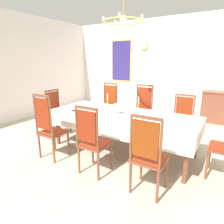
{
  "coord_description": "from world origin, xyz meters",
  "views": [
    {
      "loc": [
        1.73,
        -3.17,
        1.77
      ],
      "look_at": [
        -0.18,
        -0.09,
        0.79
      ],
      "focal_mm": 30.91,
      "sensor_mm": 36.0,
      "label": 1
    }
  ],
  "objects_px": {
    "soup_tureen": "(119,108)",
    "bowl_far_left": "(158,127)",
    "candlestick_west": "(107,104)",
    "spoon_secondary": "(71,111)",
    "chandelier": "(123,21)",
    "mounted_clock": "(144,45)",
    "chair_south_b": "(92,140)",
    "candlestick_east": "(138,108)",
    "spoon_primary": "(192,118)",
    "framed_painting": "(121,61)",
    "chair_north_b": "(142,111)",
    "chair_head_west": "(57,111)",
    "chair_north_a": "(108,106)",
    "bowl_near_left": "(186,116)",
    "bowl_near_right": "(74,111)",
    "chair_north_c": "(182,119)",
    "dining_table": "(122,117)",
    "chair_south_a": "(49,127)",
    "chair_south_c": "(148,154)"
  },
  "relations": [
    {
      "from": "soup_tureen",
      "to": "bowl_far_left",
      "type": "xyz_separation_m",
      "value": [
        0.94,
        -0.44,
        -0.08
      ]
    },
    {
      "from": "candlestick_west",
      "to": "spoon_secondary",
      "type": "bearing_deg",
      "value": -147.92
    },
    {
      "from": "chandelier",
      "to": "mounted_clock",
      "type": "bearing_deg",
      "value": 106.76
    },
    {
      "from": "chair_south_b",
      "to": "candlestick_east",
      "type": "xyz_separation_m",
      "value": [
        0.33,
        0.96,
        0.34
      ]
    },
    {
      "from": "soup_tureen",
      "to": "chandelier",
      "type": "relative_size",
      "value": 0.37
    },
    {
      "from": "bowl_far_left",
      "to": "chandelier",
      "type": "distance_m",
      "value": 1.89
    },
    {
      "from": "spoon_primary",
      "to": "framed_painting",
      "type": "distance_m",
      "value": 4.34
    },
    {
      "from": "chair_north_b",
      "to": "chair_head_west",
      "type": "distance_m",
      "value": 2.07
    },
    {
      "from": "chair_south_b",
      "to": "spoon_primary",
      "type": "bearing_deg",
      "value": 48.69
    },
    {
      "from": "chair_north_a",
      "to": "mounted_clock",
      "type": "xyz_separation_m",
      "value": [
        -0.04,
        2.33,
        1.66
      ]
    },
    {
      "from": "chair_north_b",
      "to": "soup_tureen",
      "type": "relative_size",
      "value": 4.64
    },
    {
      "from": "chair_north_b",
      "to": "spoon_secondary",
      "type": "relative_size",
      "value": 6.86
    },
    {
      "from": "chair_north_b",
      "to": "chair_head_west",
      "type": "bearing_deg",
      "value": 27.93
    },
    {
      "from": "chair_head_west",
      "to": "candlestick_west",
      "type": "bearing_deg",
      "value": 90.0
    },
    {
      "from": "chair_north_b",
      "to": "spoon_primary",
      "type": "relative_size",
      "value": 6.96
    },
    {
      "from": "chair_south_b",
      "to": "bowl_far_left",
      "type": "distance_m",
      "value": 1.02
    },
    {
      "from": "bowl_near_left",
      "to": "bowl_near_right",
      "type": "height_order",
      "value": "same"
    },
    {
      "from": "chair_north_a",
      "to": "soup_tureen",
      "type": "distance_m",
      "value": 1.33
    },
    {
      "from": "chair_head_west",
      "to": "bowl_far_left",
      "type": "height_order",
      "value": "chair_head_west"
    },
    {
      "from": "spoon_primary",
      "to": "mounted_clock",
      "type": "bearing_deg",
      "value": 114.73
    },
    {
      "from": "chair_north_b",
      "to": "chair_north_c",
      "type": "xyz_separation_m",
      "value": [
        0.92,
        -0.01,
        -0.05
      ]
    },
    {
      "from": "chandelier",
      "to": "dining_table",
      "type": "bearing_deg",
      "value": 87.9
    },
    {
      "from": "candlestick_east",
      "to": "mounted_clock",
      "type": "distance_m",
      "value": 3.8
    },
    {
      "from": "dining_table",
      "to": "chair_north_b",
      "type": "relative_size",
      "value": 2.32
    },
    {
      "from": "chair_south_b",
      "to": "chair_head_west",
      "type": "xyz_separation_m",
      "value": [
        -1.83,
        0.96,
        -0.02
      ]
    },
    {
      "from": "mounted_clock",
      "to": "dining_table",
      "type": "bearing_deg",
      "value": -73.24
    },
    {
      "from": "soup_tureen",
      "to": "spoon_secondary",
      "type": "bearing_deg",
      "value": -156.06
    },
    {
      "from": "spoon_primary",
      "to": "chair_north_c",
      "type": "bearing_deg",
      "value": 104.67
    },
    {
      "from": "soup_tureen",
      "to": "chandelier",
      "type": "distance_m",
      "value": 1.55
    },
    {
      "from": "dining_table",
      "to": "bowl_near_left",
      "type": "xyz_separation_m",
      "value": [
        1.11,
        0.38,
        0.09
      ]
    },
    {
      "from": "soup_tureen",
      "to": "framed_painting",
      "type": "bearing_deg",
      "value": 118.5
    },
    {
      "from": "chair_south_a",
      "to": "chair_south_b",
      "type": "bearing_deg",
      "value": 0.3
    },
    {
      "from": "spoon_secondary",
      "to": "chandelier",
      "type": "bearing_deg",
      "value": 18.52
    },
    {
      "from": "chair_south_c",
      "to": "bowl_near_right",
      "type": "relative_size",
      "value": 8.07
    },
    {
      "from": "chair_south_b",
      "to": "chair_north_c",
      "type": "height_order",
      "value": "chair_south_b"
    },
    {
      "from": "chair_north_a",
      "to": "chair_north_b",
      "type": "relative_size",
      "value": 0.99
    },
    {
      "from": "chair_north_b",
      "to": "candlestick_west",
      "type": "xyz_separation_m",
      "value": [
        -0.34,
        -0.97,
        0.31
      ]
    },
    {
      "from": "chair_south_c",
      "to": "mounted_clock",
      "type": "bearing_deg",
      "value": 114.23
    },
    {
      "from": "chair_south_c",
      "to": "bowl_far_left",
      "type": "xyz_separation_m",
      "value": [
        -0.07,
        0.53,
        0.22
      ]
    },
    {
      "from": "bowl_near_left",
      "to": "framed_painting",
      "type": "relative_size",
      "value": 0.1
    },
    {
      "from": "soup_tureen",
      "to": "bowl_near_left",
      "type": "distance_m",
      "value": 1.25
    },
    {
      "from": "chair_south_a",
      "to": "chair_south_b",
      "type": "relative_size",
      "value": 1.08
    },
    {
      "from": "candlestick_east",
      "to": "spoon_primary",
      "type": "xyz_separation_m",
      "value": [
        0.87,
        0.41,
        -0.14
      ]
    },
    {
      "from": "bowl_near_left",
      "to": "spoon_secondary",
      "type": "relative_size",
      "value": 0.85
    },
    {
      "from": "chair_south_b",
      "to": "bowl_near_right",
      "type": "relative_size",
      "value": 8.05
    },
    {
      "from": "chair_south_b",
      "to": "spoon_primary",
      "type": "relative_size",
      "value": 6.46
    },
    {
      "from": "chair_south_c",
      "to": "bowl_near_left",
      "type": "distance_m",
      "value": 1.37
    },
    {
      "from": "chair_south_b",
      "to": "bowl_far_left",
      "type": "xyz_separation_m",
      "value": [
        0.85,
        0.53,
        0.22
      ]
    },
    {
      "from": "candlestick_west",
      "to": "spoon_secondary",
      "type": "xyz_separation_m",
      "value": [
        -0.62,
        -0.39,
        -0.14
      ]
    },
    {
      "from": "mounted_clock",
      "to": "candlestick_east",
      "type": "bearing_deg",
      "value": -68.05
    }
  ]
}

